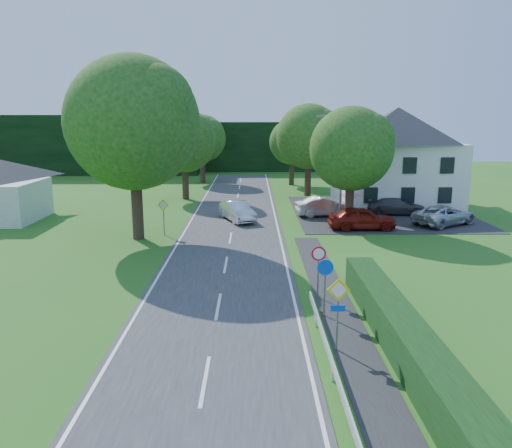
{
  "coord_description": "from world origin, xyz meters",
  "views": [
    {
      "loc": [
        1.44,
        -7.73,
        7.85
      ],
      "look_at": [
        1.64,
        19.74,
        1.89
      ],
      "focal_mm": 35.0,
      "sensor_mm": 36.0,
      "label": 1
    }
  ],
  "objects_px": {
    "parked_car_silver_a": "(326,206)",
    "parasol": "(350,206)",
    "streetlight": "(340,162)",
    "parked_car_red": "(362,218)",
    "moving_car": "(237,211)",
    "motorcycle": "(225,208)",
    "parked_car_grey": "(396,206)",
    "parked_car_silver_b": "(444,215)"
  },
  "relations": [
    {
      "from": "parasol",
      "to": "parked_car_red",
      "type": "bearing_deg",
      "value": -84.41
    },
    {
      "from": "parasol",
      "to": "parked_car_grey",
      "type": "bearing_deg",
      "value": 30.34
    },
    {
      "from": "parked_car_red",
      "to": "parked_car_silver_b",
      "type": "xyz_separation_m",
      "value": [
        6.39,
        1.5,
        -0.09
      ]
    },
    {
      "from": "parked_car_red",
      "to": "parked_car_silver_a",
      "type": "distance_m",
      "value": 5.1
    },
    {
      "from": "parked_car_silver_a",
      "to": "parasol",
      "type": "bearing_deg",
      "value": -145.15
    },
    {
      "from": "parked_car_silver_a",
      "to": "parked_car_grey",
      "type": "bearing_deg",
      "value": -89.78
    },
    {
      "from": "parked_car_red",
      "to": "streetlight",
      "type": "bearing_deg",
      "value": 16.39
    },
    {
      "from": "streetlight",
      "to": "parked_car_red",
      "type": "bearing_deg",
      "value": -72.89
    },
    {
      "from": "parasol",
      "to": "streetlight",
      "type": "bearing_deg",
      "value": 147.47
    },
    {
      "from": "parked_car_red",
      "to": "parasol",
      "type": "relative_size",
      "value": 1.93
    },
    {
      "from": "moving_car",
      "to": "parked_car_red",
      "type": "height_order",
      "value": "parked_car_red"
    },
    {
      "from": "streetlight",
      "to": "motorcycle",
      "type": "xyz_separation_m",
      "value": [
        -8.84,
        2.21,
        -3.98
      ]
    },
    {
      "from": "parked_car_grey",
      "to": "parasol",
      "type": "bearing_deg",
      "value": 129.73
    },
    {
      "from": "streetlight",
      "to": "parked_car_silver_b",
      "type": "relative_size",
      "value": 1.56
    },
    {
      "from": "motorcycle",
      "to": "parked_car_red",
      "type": "relative_size",
      "value": 0.36
    },
    {
      "from": "parked_car_grey",
      "to": "streetlight",
      "type": "bearing_deg",
      "value": 120.97
    },
    {
      "from": "moving_car",
      "to": "motorcycle",
      "type": "bearing_deg",
      "value": 89.55
    },
    {
      "from": "moving_car",
      "to": "motorcycle",
      "type": "xyz_separation_m",
      "value": [
        -1.08,
        2.7,
        -0.28
      ]
    },
    {
      "from": "parked_car_silver_b",
      "to": "parasol",
      "type": "relative_size",
      "value": 2.11
    },
    {
      "from": "parasol",
      "to": "moving_car",
      "type": "bearing_deg",
      "value": 179.94
    },
    {
      "from": "moving_car",
      "to": "parasol",
      "type": "distance_m",
      "value": 8.55
    },
    {
      "from": "streetlight",
      "to": "moving_car",
      "type": "xyz_separation_m",
      "value": [
        -7.76,
        -0.49,
        -3.69
      ]
    },
    {
      "from": "moving_car",
      "to": "parked_car_silver_b",
      "type": "bearing_deg",
      "value": -27.85
    },
    {
      "from": "streetlight",
      "to": "parked_car_red",
      "type": "height_order",
      "value": "streetlight"
    },
    {
      "from": "motorcycle",
      "to": "parked_car_silver_a",
      "type": "distance_m",
      "value": 8.12
    },
    {
      "from": "streetlight",
      "to": "parasol",
      "type": "relative_size",
      "value": 3.29
    },
    {
      "from": "moving_car",
      "to": "motorcycle",
      "type": "relative_size",
      "value": 2.61
    },
    {
      "from": "streetlight",
      "to": "motorcycle",
      "type": "bearing_deg",
      "value": 165.94
    },
    {
      "from": "streetlight",
      "to": "moving_car",
      "type": "relative_size",
      "value": 1.8
    },
    {
      "from": "streetlight",
      "to": "parked_car_silver_a",
      "type": "bearing_deg",
      "value": 122.29
    },
    {
      "from": "streetlight",
      "to": "parked_car_grey",
      "type": "height_order",
      "value": "streetlight"
    },
    {
      "from": "parked_car_silver_a",
      "to": "streetlight",
      "type": "bearing_deg",
      "value": -154.85
    },
    {
      "from": "motorcycle",
      "to": "parked_car_silver_b",
      "type": "distance_m",
      "value": 16.85
    },
    {
      "from": "parked_car_red",
      "to": "parked_car_silver_b",
      "type": "distance_m",
      "value": 6.57
    },
    {
      "from": "moving_car",
      "to": "parked_car_grey",
      "type": "xyz_separation_m",
      "value": [
        12.82,
        2.49,
        -0.05
      ]
    },
    {
      "from": "parked_car_silver_a",
      "to": "parked_car_silver_b",
      "type": "bearing_deg",
      "value": -118.59
    },
    {
      "from": "streetlight",
      "to": "parked_car_silver_b",
      "type": "distance_m",
      "value": 8.58
    },
    {
      "from": "moving_car",
      "to": "parked_car_silver_a",
      "type": "xyz_separation_m",
      "value": [
        6.98,
        1.74,
        0.04
      ]
    },
    {
      "from": "moving_car",
      "to": "parked_car_grey",
      "type": "bearing_deg",
      "value": -11.19
    },
    {
      "from": "streetlight",
      "to": "parked_car_silver_a",
      "type": "relative_size",
      "value": 1.7
    },
    {
      "from": "parasol",
      "to": "parked_car_silver_a",
      "type": "bearing_deg",
      "value": 131.99
    },
    {
      "from": "motorcycle",
      "to": "parked_car_grey",
      "type": "distance_m",
      "value": 13.9
    }
  ]
}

